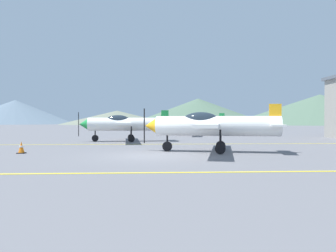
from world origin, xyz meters
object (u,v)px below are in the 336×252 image
traffic_cone_front (21,148)px  airplane_mid (125,124)px  airplane_near (212,125)px  airplane_far (193,123)px

traffic_cone_front → airplane_mid: bearing=64.3°
airplane_mid → traffic_cone_front: bearing=-115.7°
airplane_near → traffic_cone_front: (-9.47, -0.21, -1.09)m
airplane_far → airplane_mid: bearing=-124.3°
airplane_mid → traffic_cone_front: 10.04m
airplane_far → traffic_cone_front: 21.73m
traffic_cone_front → airplane_near: bearing=1.3°
airplane_far → traffic_cone_front: bearing=-120.4°
airplane_mid → airplane_far: 11.78m
airplane_near → airplane_mid: 10.17m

